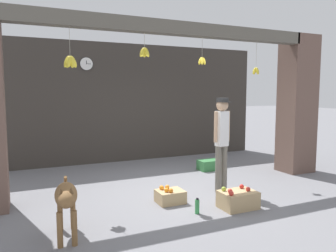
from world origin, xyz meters
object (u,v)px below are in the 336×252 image
object	(u,v)px
shopkeeper	(222,136)
wall_clock	(86,64)
dog	(66,198)
produce_box_green	(209,165)
fruit_crate_apples	(238,199)
fruit_crate_oranges	(170,196)
water_bottle	(197,206)

from	to	relation	value
shopkeeper	wall_clock	xyz separation A→B (m)	(-1.84, 3.34, 1.51)
dog	produce_box_green	size ratio (longest dim) A/B	1.92
shopkeeper	fruit_crate_apples	size ratio (longest dim) A/B	3.05
shopkeeper	fruit_crate_apples	xyz separation A→B (m)	(-0.26, -0.88, -0.91)
fruit_crate_oranges	water_bottle	distance (m)	0.65
fruit_crate_apples	wall_clock	distance (m)	5.11
dog	wall_clock	world-z (taller)	wall_clock
dog	fruit_crate_oranges	bearing A→B (deg)	118.31
fruit_crate_oranges	fruit_crate_apples	world-z (taller)	fruit_crate_apples
wall_clock	fruit_crate_apples	bearing A→B (deg)	-69.50
fruit_crate_oranges	wall_clock	bearing A→B (deg)	101.00
fruit_crate_apples	produce_box_green	distance (m)	2.60
dog	fruit_crate_oranges	size ratio (longest dim) A/B	2.25
shopkeeper	dog	bearing A→B (deg)	13.76
fruit_crate_apples	water_bottle	xyz separation A→B (m)	(-0.72, 0.05, -0.03)
wall_clock	shopkeeper	bearing A→B (deg)	-61.17
dog	produce_box_green	xyz separation A→B (m)	(3.59, 2.45, -0.41)
shopkeeper	produce_box_green	size ratio (longest dim) A/B	3.34
fruit_crate_oranges	produce_box_green	distance (m)	2.53
fruit_crate_oranges	water_bottle	world-z (taller)	fruit_crate_oranges
fruit_crate_apples	shopkeeper	bearing A→B (deg)	73.61
shopkeeper	fruit_crate_oranges	xyz separation A→B (m)	(-1.15, -0.20, -0.94)
fruit_crate_oranges	produce_box_green	size ratio (longest dim) A/B	0.85
fruit_crate_apples	wall_clock	bearing A→B (deg)	110.50
water_bottle	fruit_crate_apples	bearing A→B (deg)	-4.11
wall_clock	water_bottle	bearing A→B (deg)	-78.33
fruit_crate_oranges	wall_clock	distance (m)	4.36
fruit_crate_apples	fruit_crate_oranges	bearing A→B (deg)	142.68
water_bottle	shopkeeper	bearing A→B (deg)	40.40
dog	fruit_crate_apples	xyz separation A→B (m)	(2.64, 0.03, -0.39)
shopkeeper	water_bottle	size ratio (longest dim) A/B	7.20
shopkeeper	produce_box_green	xyz separation A→B (m)	(0.69, 1.54, -0.93)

